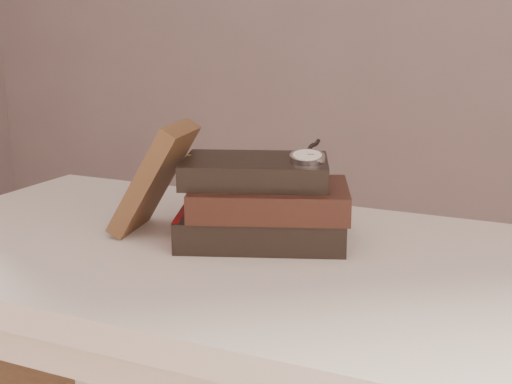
% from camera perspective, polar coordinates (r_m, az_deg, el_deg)
% --- Properties ---
extents(table, '(1.00, 0.60, 0.75)m').
position_cam_1_polar(table, '(1.08, -4.50, -8.85)').
color(table, beige).
rests_on(table, ground).
extents(book_stack, '(0.30, 0.25, 0.13)m').
position_cam_1_polar(book_stack, '(1.04, 0.58, -0.92)').
color(book_stack, black).
rests_on(book_stack, table).
extents(journal, '(0.14, 0.14, 0.18)m').
position_cam_1_polar(journal, '(1.09, -8.52, 1.18)').
color(journal, '#3E2717').
rests_on(journal, table).
extents(pocket_watch, '(0.07, 0.16, 0.02)m').
position_cam_1_polar(pocket_watch, '(1.01, 4.35, 2.99)').
color(pocket_watch, silver).
rests_on(pocket_watch, book_stack).
extents(eyeglasses, '(0.14, 0.15, 0.05)m').
position_cam_1_polar(eyeglasses, '(1.13, -3.75, 0.89)').
color(eyeglasses, silver).
rests_on(eyeglasses, book_stack).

